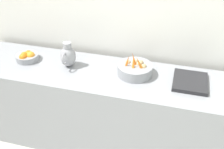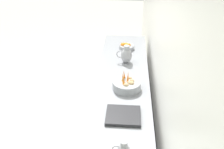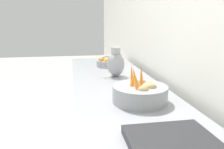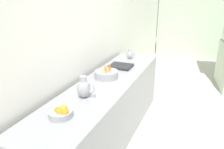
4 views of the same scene
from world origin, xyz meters
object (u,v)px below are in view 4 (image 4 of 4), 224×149
object	(u,v)px
orange_bowl	(61,113)
metal_pitcher_short	(130,54)
vegetable_colander	(106,74)
metal_pitcher_tall	(84,88)

from	to	relation	value
orange_bowl	metal_pitcher_short	world-z (taller)	metal_pitcher_short
orange_bowl	metal_pitcher_short	xyz separation A→B (m)	(-0.03, 2.12, 0.04)
vegetable_colander	orange_bowl	xyz separation A→B (m)	(0.03, -1.11, -0.01)
metal_pitcher_tall	metal_pitcher_short	size ratio (longest dim) A/B	1.44
orange_bowl	metal_pitcher_short	size ratio (longest dim) A/B	1.30
orange_bowl	metal_pitcher_short	distance (m)	2.12
vegetable_colander	metal_pitcher_tall	distance (m)	0.66
metal_pitcher_tall	metal_pitcher_short	distance (m)	1.67
vegetable_colander	metal_pitcher_tall	bearing A→B (deg)	-87.89
vegetable_colander	orange_bowl	size ratio (longest dim) A/B	1.43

